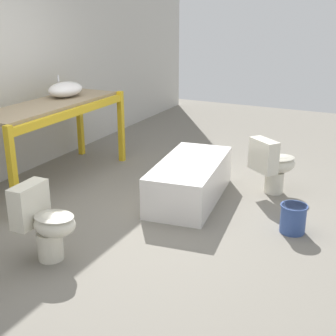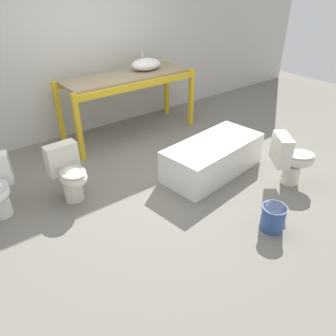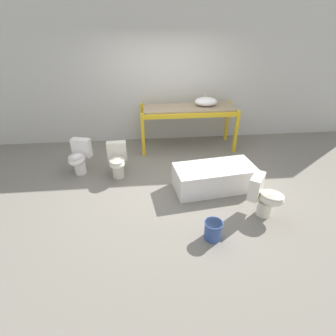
{
  "view_description": "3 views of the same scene",
  "coord_description": "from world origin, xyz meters",
  "px_view_note": "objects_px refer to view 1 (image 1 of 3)",
  "views": [
    {
      "loc": [
        -3.74,
        -2.39,
        2.09
      ],
      "look_at": [
        -0.1,
        -0.6,
        0.66
      ],
      "focal_mm": 50.0,
      "sensor_mm": 36.0,
      "label": 1
    },
    {
      "loc": [
        -2.05,
        -3.1,
        2.33
      ],
      "look_at": [
        -0.17,
        -0.66,
        0.49
      ],
      "focal_mm": 35.0,
      "sensor_mm": 36.0,
      "label": 2
    },
    {
      "loc": [
        -0.45,
        -4.3,
        2.74
      ],
      "look_at": [
        -0.09,
        -0.59,
        0.55
      ],
      "focal_mm": 28.0,
      "sensor_mm": 36.0,
      "label": 3
    }
  ],
  "objects_px": {
    "sink_basin": "(65,89)",
    "bucket_white": "(293,218)",
    "toilet_far": "(273,164)",
    "bathtub_main": "(190,177)",
    "toilet_near": "(45,221)"
  },
  "relations": [
    {
      "from": "sink_basin",
      "to": "toilet_far",
      "type": "xyz_separation_m",
      "value": [
        0.38,
        -2.59,
        -0.72
      ]
    },
    {
      "from": "sink_basin",
      "to": "toilet_far",
      "type": "distance_m",
      "value": 2.71
    },
    {
      "from": "toilet_near",
      "to": "bucket_white",
      "type": "xyz_separation_m",
      "value": [
        1.43,
        -1.8,
        -0.2
      ]
    },
    {
      "from": "bathtub_main",
      "to": "toilet_near",
      "type": "distance_m",
      "value": 1.84
    },
    {
      "from": "sink_basin",
      "to": "bathtub_main",
      "type": "height_order",
      "value": "sink_basin"
    },
    {
      "from": "sink_basin",
      "to": "bucket_white",
      "type": "distance_m",
      "value": 3.2
    },
    {
      "from": "bucket_white",
      "to": "toilet_near",
      "type": "bearing_deg",
      "value": 128.41
    },
    {
      "from": "sink_basin",
      "to": "bathtub_main",
      "type": "relative_size",
      "value": 0.34
    },
    {
      "from": "bathtub_main",
      "to": "toilet_near",
      "type": "xyz_separation_m",
      "value": [
        -1.74,
        0.58,
        0.09
      ]
    },
    {
      "from": "sink_basin",
      "to": "bathtub_main",
      "type": "xyz_separation_m",
      "value": [
        -0.2,
        -1.81,
        -0.81
      ]
    },
    {
      "from": "bathtub_main",
      "to": "toilet_far",
      "type": "distance_m",
      "value": 0.98
    },
    {
      "from": "sink_basin",
      "to": "toilet_far",
      "type": "relative_size",
      "value": 0.77
    },
    {
      "from": "toilet_far",
      "to": "bucket_white",
      "type": "bearing_deg",
      "value": 152.72
    },
    {
      "from": "bucket_white",
      "to": "toilet_far",
      "type": "bearing_deg",
      "value": 26.02
    },
    {
      "from": "toilet_near",
      "to": "sink_basin",
      "type": "bearing_deg",
      "value": 30.15
    }
  ]
}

